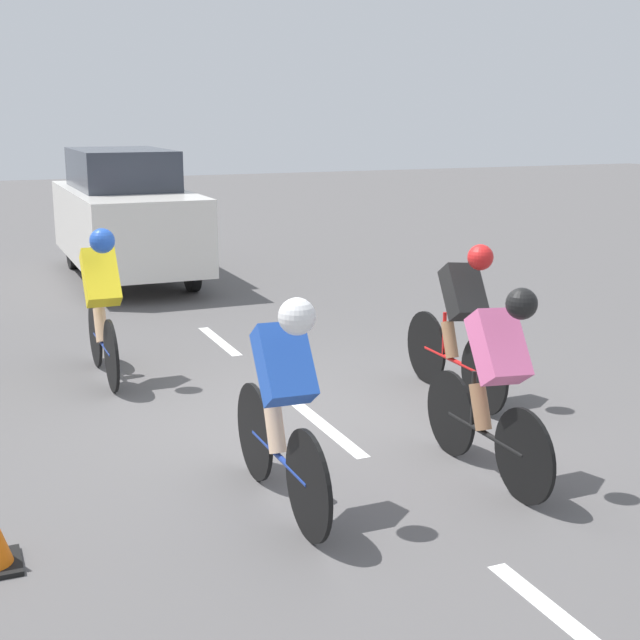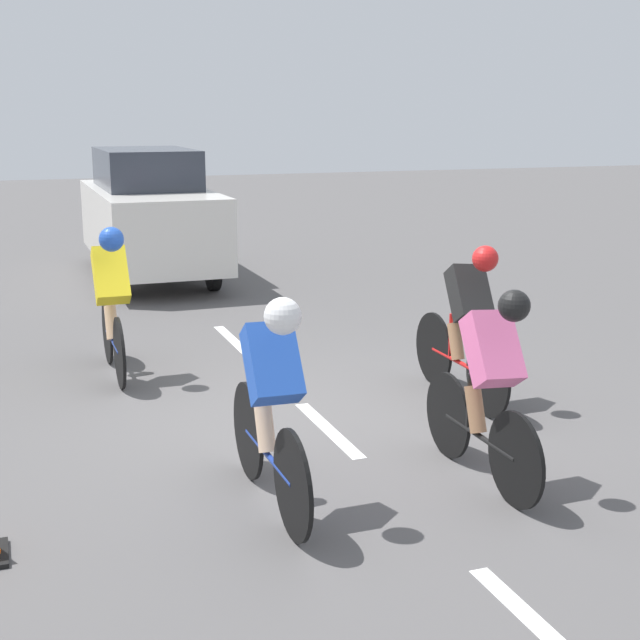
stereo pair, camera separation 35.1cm
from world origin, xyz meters
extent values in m
plane|color=#565454|center=(0.00, 0.00, 0.00)|extent=(60.00, 60.00, 0.00)
cube|color=white|center=(0.00, 3.48, 0.00)|extent=(0.12, 1.40, 0.01)
cube|color=white|center=(0.00, 0.28, 0.00)|extent=(0.12, 1.40, 0.01)
cube|color=white|center=(0.00, -2.92, 0.00)|extent=(0.12, 1.40, 0.01)
cylinder|color=black|center=(0.89, 1.00, 0.35)|extent=(0.03, 0.71, 0.71)
cylinder|color=black|center=(0.89, 2.03, 0.35)|extent=(0.03, 0.71, 0.71)
cylinder|color=navy|center=(0.89, 1.52, 0.35)|extent=(0.04, 1.03, 0.04)
cylinder|color=navy|center=(0.89, 1.34, 0.56)|extent=(0.04, 0.04, 0.42)
cylinder|color=#1999D8|center=(0.89, 1.47, 0.45)|extent=(0.07, 0.07, 0.16)
cylinder|color=beige|center=(0.89, 1.44, 0.53)|extent=(0.12, 0.23, 0.36)
cube|color=blue|center=(0.89, 1.62, 1.03)|extent=(0.33, 0.45, 0.53)
sphere|color=white|center=(0.88, 1.84, 1.38)|extent=(0.23, 0.23, 0.23)
cylinder|color=black|center=(-1.42, -0.59, 0.35)|extent=(0.03, 0.71, 0.71)
cylinder|color=black|center=(-1.42, 0.44, 0.35)|extent=(0.03, 0.71, 0.71)
cylinder|color=red|center=(-1.42, -0.08, 0.35)|extent=(0.04, 1.03, 0.04)
cylinder|color=red|center=(-1.42, -0.26, 0.56)|extent=(0.04, 0.04, 0.42)
cylinder|color=yellow|center=(-1.42, -0.13, 0.45)|extent=(0.07, 0.07, 0.16)
cylinder|color=#9E704C|center=(-1.42, -0.15, 0.53)|extent=(0.12, 0.23, 0.36)
cube|color=black|center=(-1.44, 0.02, 1.02)|extent=(0.36, 0.44, 0.54)
sphere|color=red|center=(-1.46, 0.24, 1.37)|extent=(0.23, 0.23, 0.23)
cylinder|color=black|center=(1.48, -2.43, 0.35)|extent=(0.03, 0.70, 0.70)
cylinder|color=black|center=(1.48, -1.48, 0.35)|extent=(0.03, 0.70, 0.70)
cylinder|color=navy|center=(1.48, -1.96, 0.35)|extent=(0.04, 0.95, 0.04)
cylinder|color=navy|center=(1.48, -2.12, 0.56)|extent=(0.04, 0.04, 0.42)
cylinder|color=white|center=(1.48, -2.01, 0.45)|extent=(0.07, 0.07, 0.16)
cylinder|color=#DBAD84|center=(1.48, -2.03, 0.53)|extent=(0.12, 0.23, 0.36)
cube|color=yellow|center=(1.48, -1.86, 1.04)|extent=(0.32, 0.48, 0.56)
sphere|color=blue|center=(1.48, -1.64, 1.42)|extent=(0.24, 0.24, 0.24)
cylinder|color=black|center=(-0.66, 1.14, 0.33)|extent=(0.03, 0.66, 0.66)
cylinder|color=black|center=(-0.66, 2.10, 0.33)|extent=(0.03, 0.66, 0.66)
cylinder|color=black|center=(-0.66, 1.62, 0.33)|extent=(0.04, 0.96, 0.04)
cylinder|color=black|center=(-0.66, 1.45, 0.54)|extent=(0.04, 0.04, 0.42)
cylinder|color=yellow|center=(-0.66, 1.57, 0.43)|extent=(0.07, 0.07, 0.16)
cylinder|color=#9E704C|center=(-0.66, 1.55, 0.51)|extent=(0.12, 0.23, 0.36)
cube|color=pink|center=(-0.67, 1.72, 1.00)|extent=(0.35, 0.45, 0.55)
sphere|color=black|center=(-0.69, 1.94, 1.35)|extent=(0.22, 0.22, 0.22)
cylinder|color=black|center=(-0.48, -5.92, 0.32)|extent=(0.14, 0.64, 0.64)
cylinder|color=black|center=(0.88, -5.92, 0.32)|extent=(0.14, 0.64, 0.64)
cylinder|color=black|center=(-0.48, -8.63, 0.32)|extent=(0.14, 0.64, 0.64)
cylinder|color=black|center=(0.88, -8.63, 0.32)|extent=(0.14, 0.64, 0.64)
cube|color=silver|center=(0.20, -7.28, 0.87)|extent=(1.70, 4.37, 1.10)
cube|color=#2D333D|center=(0.20, -7.50, 1.73)|extent=(1.39, 2.41, 0.61)
camera|label=1|loc=(2.80, 6.77, 2.60)|focal=50.00mm
camera|label=2|loc=(2.47, 6.89, 2.60)|focal=50.00mm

